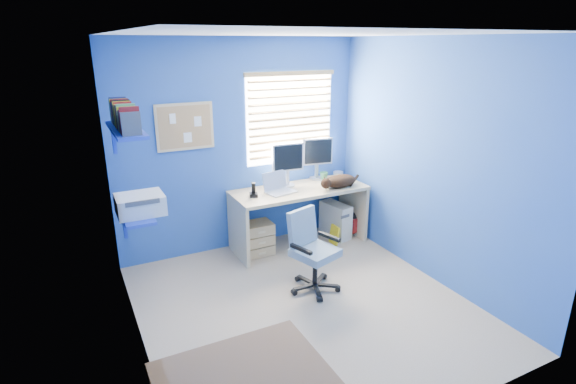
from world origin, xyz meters
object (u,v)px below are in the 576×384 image
laptop (281,184)px  desk (299,217)px  cat (340,181)px  office_chair (312,261)px  tower_pc (335,220)px

laptop → desk: bearing=-5.0°
cat → office_chair: bearing=-145.9°
laptop → cat: size_ratio=0.75×
desk → cat: (0.47, -0.17, 0.45)m
cat → office_chair: 1.29m
cat → tower_pc: (0.07, 0.18, -0.59)m
laptop → office_chair: (-0.11, -0.96, -0.54)m
tower_pc → desk: bearing=170.7°
office_chair → cat: bearing=44.0°
desk → tower_pc: size_ratio=3.67×
desk → tower_pc: (0.55, 0.01, -0.14)m
desk → tower_pc: 0.56m
desk → laptop: laptop is taller
laptop → cat: (0.74, -0.14, -0.03)m
cat → tower_pc: 0.62m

